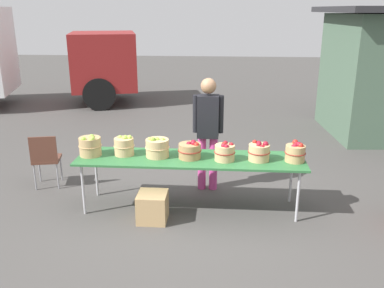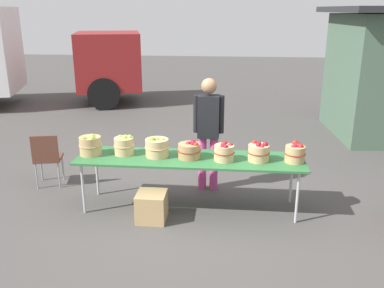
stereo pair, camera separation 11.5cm
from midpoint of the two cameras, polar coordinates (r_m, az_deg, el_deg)
name	(u,v)px [view 2 (the right image)]	position (r m, az deg, el deg)	size (l,w,h in m)	color
ground_plane	(190,207)	(5.97, 0.28, -8.68)	(40.00, 40.00, 0.00)	#474442
market_table	(190,160)	(5.68, 0.29, -2.21)	(3.10, 0.76, 0.75)	#2D6B38
apple_basket_green_0	(90,145)	(5.90, -13.22, -0.17)	(0.32, 0.32, 0.30)	tan
apple_basket_green_1	(124,145)	(5.83, -8.74, -0.18)	(0.29, 0.29, 0.29)	tan
apple_basket_green_2	(157,147)	(5.70, -4.25, -0.46)	(0.34, 0.34, 0.29)	tan
apple_basket_red_0	(190,150)	(5.63, 0.24, -0.87)	(0.32, 0.32, 0.25)	#A87F51
apple_basket_red_1	(224,152)	(5.55, 5.03, -1.12)	(0.29, 0.29, 0.26)	tan
apple_basket_red_2	(259,152)	(5.60, 9.72, -1.08)	(0.30, 0.30, 0.27)	tan
apple_basket_red_3	(295,153)	(5.65, 14.54, -1.17)	(0.28, 0.28, 0.28)	tan
vendor_adult	(209,126)	(6.22, 2.81, 2.51)	(0.46, 0.23, 1.74)	#CC3F8C
folding_chair	(47,155)	(6.84, -18.80, -1.50)	(0.48, 0.48, 0.86)	brown
produce_crate	(152,207)	(5.58, -4.96, -8.55)	(0.38, 0.38, 0.38)	tan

